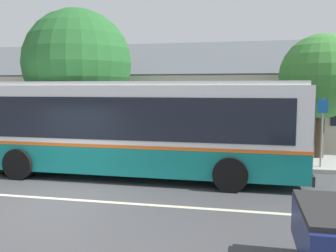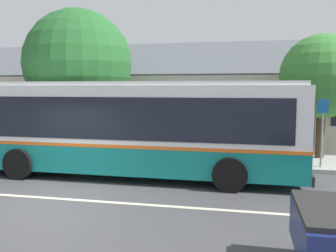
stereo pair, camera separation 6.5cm
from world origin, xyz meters
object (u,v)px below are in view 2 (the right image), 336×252
transit_bus (125,126)px  street_tree_secondary (78,64)px  bench_by_building (13,143)px  street_tree_primary (323,77)px  bus_stop_sign (322,125)px

transit_bus → street_tree_secondary: size_ratio=1.82×
transit_bus → bench_by_building: 6.40m
street_tree_primary → bus_stop_sign: (-0.27, -1.90, -1.72)m
street_tree_secondary → bus_stop_sign: bearing=-9.5°
bench_by_building → bus_stop_sign: size_ratio=0.78×
transit_bus → street_tree_secondary: bearing=132.4°
transit_bus → street_tree_primary: 8.06m
bench_by_building → bus_stop_sign: bus_stop_sign is taller
transit_bus → bus_stop_sign: size_ratio=4.83×
street_tree_primary → bus_stop_sign: size_ratio=2.10×
transit_bus → bus_stop_sign: (6.52, 2.09, -0.04)m
bus_stop_sign → street_tree_secondary: bearing=170.5°
bench_by_building → street_tree_primary: (12.64, 1.64, 2.79)m
bench_by_building → street_tree_secondary: street_tree_secondary is taller
bench_by_building → street_tree_secondary: size_ratio=0.29×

